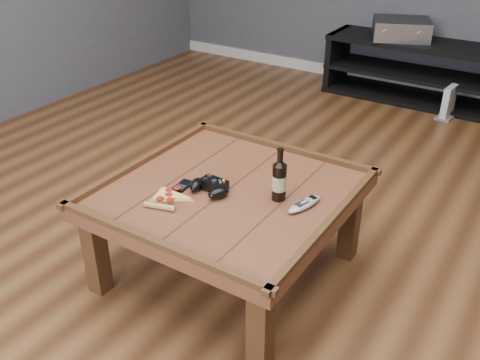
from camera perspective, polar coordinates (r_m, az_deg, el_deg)
The scene contains 11 objects.
ground at distance 2.59m, azimuth -1.17°, elevation -9.67°, with size 6.00×6.00×0.00m, color #452713.
baseboard at distance 5.04m, azimuth 18.28°, elevation 9.55°, with size 5.00×0.02×0.10m, color silver.
coffee_table at distance 2.36m, azimuth -1.26°, elevation -2.26°, with size 1.03×1.03×0.48m.
media_console at distance 4.76m, azimuth 17.82°, elevation 11.00°, with size 1.40×0.45×0.50m.
beer_bottle at distance 2.22m, azimuth 4.21°, elevation 0.07°, with size 0.06×0.06×0.23m.
game_controller at distance 2.30m, azimuth -3.22°, elevation -0.72°, with size 0.21×0.14×0.06m.
pizza_slice at distance 2.27m, azimuth -7.72°, elevation -1.90°, with size 0.21×0.27×0.03m.
smartphone at distance 2.36m, azimuth -6.12°, elevation -0.59°, with size 0.06×0.10×0.01m.
remote_control at distance 2.22m, azimuth 6.87°, elevation -2.57°, with size 0.10×0.20×0.03m.
av_receiver at distance 4.71m, azimuth 16.81°, elevation 15.17°, with size 0.55×0.51×0.15m.
game_console at distance 4.50m, azimuth 21.33°, elevation 7.59°, with size 0.13×0.21×0.25m.
Camera 1 is at (1.13, -1.67, 1.62)m, focal length 40.00 mm.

